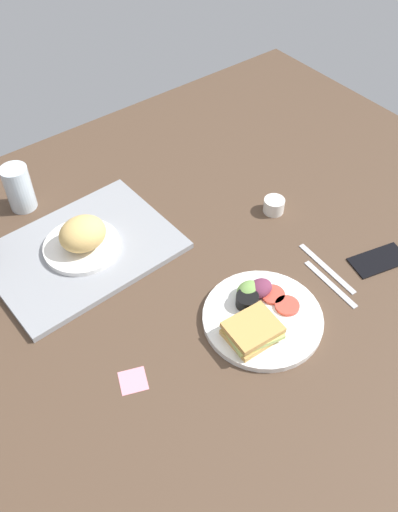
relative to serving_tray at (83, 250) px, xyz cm
name	(u,v)px	position (x,y,z in cm)	size (l,w,h in cm)	color
ground_plane	(200,282)	(18.26, -24.63, -2.30)	(190.00, 150.00, 3.00)	#4C3828
serving_tray	(83,250)	(0.00, 0.00, 0.00)	(45.00, 33.00, 1.60)	gray
bread_plate_near	(82,238)	(0.45, -0.53, 4.55)	(19.11, 19.11, 9.39)	white
plate_with_salad	(259,316)	(21.14, -42.68, 0.97)	(27.10, 27.10, 5.40)	white
drinking_glass	(19,188)	(-4.17, 25.20, 5.64)	(7.14, 7.14, 12.88)	silver
espresso_cup	(274,206)	(48.63, -17.75, 1.20)	(5.60, 5.60, 4.00)	silver
fork	(330,284)	(41.81, -45.10, -0.55)	(17.00, 1.40, 0.50)	#B7B7BC
knife	(327,268)	(44.81, -41.10, -0.55)	(19.00, 1.40, 0.50)	#B7B7BC
cell_phone	(379,260)	(56.97, -47.17, -0.40)	(14.40, 7.20, 0.80)	black
sticky_note	(133,381)	(-9.64, -38.27, -0.74)	(5.60, 5.60, 0.12)	pink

